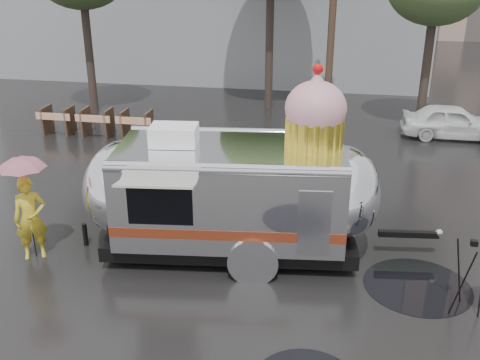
# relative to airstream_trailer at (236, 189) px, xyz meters

# --- Properties ---
(ground) EXTENTS (120.00, 120.00, 0.00)m
(ground) POSITION_rel_airstream_trailer_xyz_m (-0.87, -2.72, -1.52)
(ground) COLOR black
(ground) RESTS_ON ground
(puddles) EXTENTS (12.76, 10.14, 0.01)m
(puddles) POSITION_rel_airstream_trailer_xyz_m (-1.76, -0.87, -1.52)
(puddles) COLOR black
(puddles) RESTS_ON ground
(barricade_row) EXTENTS (4.30, 0.80, 1.00)m
(barricade_row) POSITION_rel_airstream_trailer_xyz_m (-6.42, 7.24, -1.00)
(barricade_row) COLOR #473323
(barricade_row) RESTS_ON ground
(airstream_trailer) EXTENTS (8.02, 3.59, 4.33)m
(airstream_trailer) POSITION_rel_airstream_trailer_xyz_m (0.00, 0.00, 0.00)
(airstream_trailer) COLOR silver
(airstream_trailer) RESTS_ON ground
(person_left) EXTENTS (0.81, 0.72, 1.88)m
(person_left) POSITION_rel_airstream_trailer_xyz_m (-4.32, -1.05, -0.58)
(person_left) COLOR gold
(person_left) RESTS_ON ground
(umbrella_pink) EXTENTS (1.22, 1.22, 2.38)m
(umbrella_pink) POSITION_rel_airstream_trailer_xyz_m (-4.32, -1.05, 0.44)
(umbrella_pink) COLOR pink
(umbrella_pink) RESTS_ON ground
(tripod) EXTENTS (0.56, 0.63, 1.51)m
(tripod) POSITION_rel_airstream_trailer_xyz_m (4.64, -1.49, -0.62)
(tripod) COLOR black
(tripod) RESTS_ON ground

